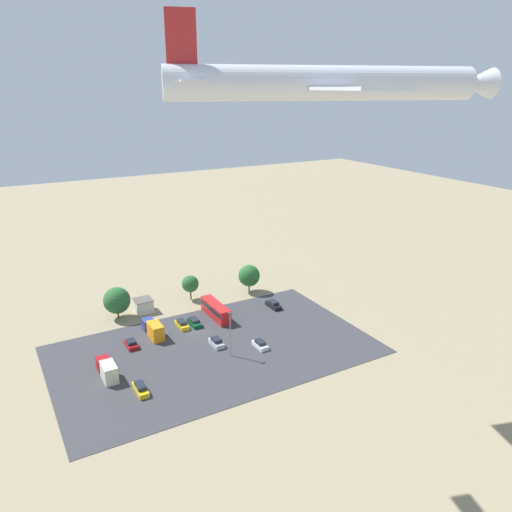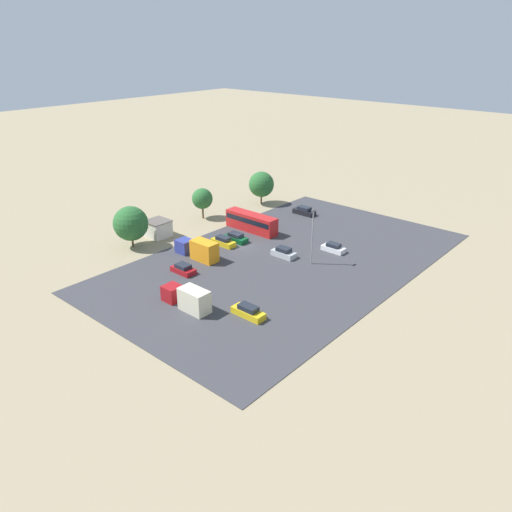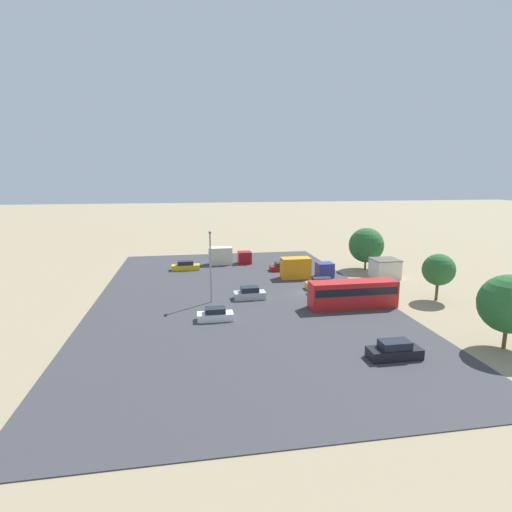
% 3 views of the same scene
% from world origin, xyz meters
% --- Properties ---
extents(ground_plane, '(400.00, 400.00, 0.00)m').
position_xyz_m(ground_plane, '(0.00, 0.00, 0.00)').
color(ground_plane, gray).
extents(parking_lot_surface, '(61.62, 36.99, 0.08)m').
position_xyz_m(parking_lot_surface, '(0.00, 9.72, 0.04)').
color(parking_lot_surface, '#38383D').
rests_on(parking_lot_surface, ground).
extents(shed_building, '(4.02, 4.14, 3.04)m').
position_xyz_m(shed_building, '(6.69, -14.68, 1.53)').
color(shed_building, silver).
rests_on(shed_building, ground).
extents(bus, '(2.56, 10.87, 3.30)m').
position_xyz_m(bus, '(-6.57, -3.65, 1.85)').
color(bus, red).
rests_on(bus, ground).
extents(parked_car_0, '(1.72, 4.76, 1.58)m').
position_xyz_m(parked_car_0, '(17.12, 16.75, 0.74)').
color(parked_car_0, gold).
rests_on(parked_car_0, ground).
extents(parked_car_1, '(1.87, 4.15, 1.62)m').
position_xyz_m(parked_car_1, '(-1.04, 8.36, 0.75)').
color(parked_car_1, '#ADB2B7').
rests_on(parked_car_1, ground).
extents(parked_car_2, '(1.89, 4.51, 1.54)m').
position_xyz_m(parked_car_2, '(-0.77, -2.26, 0.72)').
color(parked_car_2, '#0C4723').
rests_on(parked_car_2, ground).
extents(parked_car_3, '(1.84, 4.74, 1.63)m').
position_xyz_m(parked_car_3, '(-20.57, -1.62, 0.76)').
color(parked_car_3, black).
rests_on(parked_car_3, ground).
extents(parked_car_4, '(1.99, 4.01, 1.42)m').
position_xyz_m(parked_car_4, '(13.99, 0.46, 0.67)').
color(parked_car_4, maroon).
rests_on(parked_car_4, ground).
extents(parked_car_5, '(1.74, 4.02, 1.45)m').
position_xyz_m(parked_car_5, '(-8.32, 13.38, 0.68)').
color(parked_car_5, silver).
rests_on(parked_car_5, ground).
extents(parked_car_6, '(1.70, 4.61, 1.59)m').
position_xyz_m(parked_car_6, '(2.02, -2.63, 0.74)').
color(parked_car_6, gold).
rests_on(parked_car_6, ground).
extents(parked_truck_0, '(2.36, 8.37, 3.27)m').
position_xyz_m(parked_truck_0, '(8.55, -1.84, 1.58)').
color(parked_truck_0, navy).
rests_on(parked_truck_0, ground).
extents(parked_truck_1, '(2.32, 7.77, 3.14)m').
position_xyz_m(parked_truck_1, '(20.76, 9.18, 1.52)').
color(parked_truck_1, maroon).
rests_on(parked_truck_1, ground).
extents(tree_near_shed, '(4.12, 4.12, 6.16)m').
position_xyz_m(tree_near_shed, '(-5.50, -15.72, 4.09)').
color(tree_near_shed, brown).
rests_on(tree_near_shed, ground).
extents(tree_apron_mid, '(5.98, 5.98, 7.28)m').
position_xyz_m(tree_apron_mid, '(12.71, -14.16, 4.28)').
color(tree_apron_mid, brown).
rests_on(tree_apron_mid, ground).
extents(tree_apron_far, '(5.45, 5.45, 7.11)m').
position_xyz_m(tree_apron_far, '(-20.27, -12.92, 4.38)').
color(tree_apron_far, brown).
rests_on(tree_apron_far, ground).
extents(light_pole_lot_centre, '(0.90, 0.28, 9.14)m').
position_xyz_m(light_pole_lot_centre, '(-1.72, 13.44, 5.08)').
color(light_pole_lot_centre, gray).
rests_on(light_pole_lot_centre, ground).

